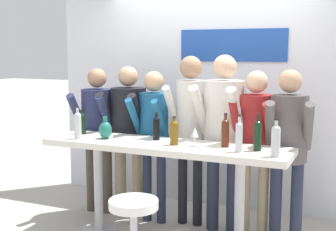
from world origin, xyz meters
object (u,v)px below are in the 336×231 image
(bar_stool, at_px, (134,227))
(person_right, at_px, (255,135))
(decorative_vase, at_px, (105,130))
(wine_bottle_0, at_px, (174,131))
(tasting_table, at_px, (164,159))
(person_left, at_px, (128,125))
(wine_bottle_3, at_px, (225,132))
(wine_bottle_5, at_px, (239,135))
(wine_bottle_7, at_px, (258,134))
(person_center_right, at_px, (223,124))
(person_far_left, at_px, (98,124))
(person_center, at_px, (190,119))
(person_center_left, at_px, (154,129))
(wine_bottle_1, at_px, (156,127))
(person_far_right, at_px, (288,137))
(wine_glass_0, at_px, (195,133))
(wine_bottle_6, at_px, (82,122))
(wine_bottle_4, at_px, (78,124))
(wine_bottle_2, at_px, (276,139))

(bar_stool, height_order, person_right, person_right)
(decorative_vase, bearing_deg, wine_bottle_0, -0.41)
(decorative_vase, bearing_deg, tasting_table, 2.00)
(person_left, xyz_separation_m, wine_bottle_3, (1.25, -0.48, 0.09))
(wine_bottle_5, distance_m, wine_bottle_7, 0.17)
(wine_bottle_7, bearing_deg, person_center_right, 133.83)
(person_far_left, height_order, person_center_right, person_center_right)
(person_center, height_order, wine_bottle_5, person_center)
(person_center_left, xyz_separation_m, decorative_vase, (-0.29, -0.49, 0.05))
(person_center, relative_size, person_center_right, 0.99)
(wine_bottle_1, bearing_deg, person_center, 66.82)
(bar_stool, height_order, wine_bottle_3, wine_bottle_3)
(person_far_right, height_order, wine_glass_0, person_far_right)
(person_center_right, relative_size, wine_bottle_1, 6.64)
(wine_bottle_1, xyz_separation_m, wine_bottle_7, (1.01, -0.09, 0.02))
(person_far_left, bearing_deg, wine_bottle_0, -29.84)
(person_far_left, relative_size, wine_bottle_6, 6.47)
(person_far_left, bearing_deg, tasting_table, -30.95)
(person_left, distance_m, wine_bottle_4, 0.72)
(wine_bottle_7, height_order, wine_glass_0, wine_bottle_7)
(person_far_left, distance_m, wine_bottle_3, 1.67)
(tasting_table, xyz_separation_m, person_center_right, (0.42, 0.50, 0.29))
(bar_stool, height_order, wine_bottle_5, wine_bottle_5)
(person_right, xyz_separation_m, decorative_vase, (-1.36, -0.53, 0.04))
(wine_bottle_6, bearing_deg, person_center_right, 16.00)
(person_right, distance_m, wine_bottle_0, 0.83)
(wine_bottle_4, relative_size, decorative_vase, 1.47)
(wine_bottle_3, relative_size, wine_bottle_5, 0.95)
(wine_bottle_7, bearing_deg, person_far_right, 68.16)
(tasting_table, distance_m, wine_bottle_6, 1.02)
(wine_bottle_4, distance_m, wine_bottle_6, 0.27)
(person_left, height_order, wine_glass_0, person_left)
(person_far_left, bearing_deg, person_center_right, -5.36)
(person_center, xyz_separation_m, person_center_right, (0.37, -0.05, -0.02))
(person_far_right, distance_m, wine_bottle_0, 1.07)
(person_center_right, relative_size, wine_bottle_3, 5.86)
(wine_bottle_4, bearing_deg, decorative_vase, 26.84)
(wine_bottle_3, xyz_separation_m, decorative_vase, (-1.19, -0.09, -0.05))
(wine_bottle_1, xyz_separation_m, wine_bottle_3, (0.71, -0.05, 0.02))
(wine_bottle_5, bearing_deg, person_center, 137.49)
(person_right, xyz_separation_m, wine_bottle_7, (0.13, -0.48, 0.10))
(person_center, bearing_deg, person_far_right, -5.50)
(person_right, xyz_separation_m, wine_bottle_1, (-0.87, -0.39, 0.07))
(person_left, bearing_deg, person_far_right, -4.63)
(wine_bottle_0, bearing_deg, wine_bottle_4, -173.26)
(person_left, bearing_deg, tasting_table, -41.49)
(person_far_right, bearing_deg, person_center_left, 171.26)
(person_center_right, xyz_separation_m, wine_bottle_1, (-0.56, -0.38, -0.01))
(person_center, distance_m, wine_bottle_3, 0.71)
(person_center, height_order, wine_bottle_2, person_center)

